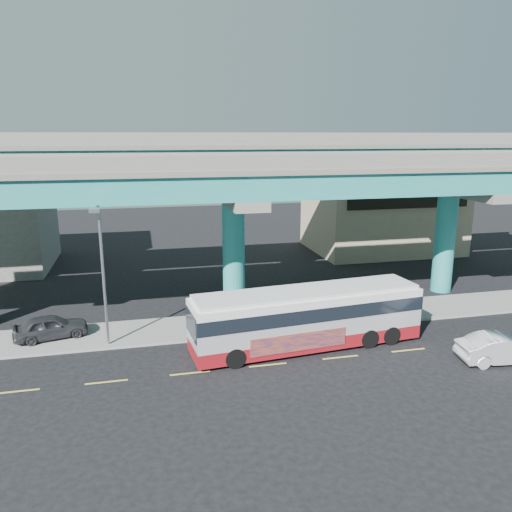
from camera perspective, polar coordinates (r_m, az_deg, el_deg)
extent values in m
plane|color=black|center=(26.56, 1.19, -12.07)|extent=(120.00, 120.00, 0.00)
cube|color=gray|center=(31.45, -1.31, -7.71)|extent=(70.00, 4.00, 0.15)
cube|color=#D8C64C|center=(26.31, -25.68, -13.77)|extent=(2.00, 0.12, 0.01)
cube|color=#D8C64C|center=(25.69, -16.71, -13.62)|extent=(2.00, 0.12, 0.01)
cube|color=#D8C64C|center=(25.69, -7.55, -13.13)|extent=(2.00, 0.12, 0.01)
cube|color=#D8C64C|center=(26.30, 1.36, -12.34)|extent=(2.00, 0.12, 0.01)
cube|color=#D8C64C|center=(27.49, 9.62, -11.34)|extent=(2.00, 0.12, 0.01)
cube|color=#D8C64C|center=(29.18, 17.01, -10.25)|extent=(2.00, 0.12, 0.01)
cube|color=#D8C64C|center=(31.29, 23.45, -9.15)|extent=(2.00, 0.12, 0.01)
cylinder|color=teal|center=(33.65, -2.57, 0.18)|extent=(1.50, 1.50, 7.40)
cube|color=gray|center=(32.95, -2.64, 6.96)|extent=(2.00, 12.00, 0.60)
cube|color=gray|center=(36.29, -3.69, 8.99)|extent=(1.80, 5.00, 1.20)
cylinder|color=teal|center=(39.74, 20.74, 1.39)|extent=(1.50, 1.50, 7.40)
cube|color=gray|center=(39.15, 21.24, 7.12)|extent=(2.00, 12.00, 0.60)
cube|color=gray|center=(42.00, 18.66, 8.94)|extent=(1.80, 5.00, 1.20)
cube|color=teal|center=(29.43, -1.40, 8.13)|extent=(52.00, 5.00, 1.40)
cube|color=gray|center=(29.36, -1.41, 9.78)|extent=(52.00, 5.40, 0.30)
cube|color=gray|center=(26.89, -0.31, 10.60)|extent=(52.00, 0.25, 0.80)
cube|color=gray|center=(31.78, -2.35, 11.06)|extent=(52.00, 0.25, 0.80)
cube|color=teal|center=(36.21, -3.72, 11.04)|extent=(52.00, 5.00, 1.40)
cube|color=gray|center=(36.18, -3.74, 12.38)|extent=(52.00, 5.40, 0.30)
cube|color=gray|center=(33.71, -3.03, 13.24)|extent=(52.00, 0.25, 0.80)
cube|color=gray|center=(38.64, -4.38, 13.27)|extent=(52.00, 0.25, 0.80)
cube|color=tan|center=(52.64, 14.15, 4.46)|extent=(14.00, 10.00, 7.00)
cube|color=black|center=(47.93, 17.07, 5.94)|extent=(12.00, 0.25, 1.20)
cube|color=maroon|center=(28.30, 5.81, -9.16)|extent=(13.14, 4.00, 0.75)
cube|color=#B9B9BE|center=(27.86, 5.87, -6.91)|extent=(13.14, 4.00, 1.62)
cube|color=black|center=(27.68, 5.90, -5.87)|extent=(13.20, 4.06, 0.75)
cube|color=silver|center=(27.49, 5.93, -4.70)|extent=(13.14, 4.00, 0.43)
cube|color=silver|center=(27.39, 5.94, -4.06)|extent=(12.71, 3.72, 0.22)
cube|color=black|center=(30.89, 16.93, -4.63)|extent=(0.30, 2.49, 1.29)
cube|color=black|center=(25.84, -7.42, -7.74)|extent=(0.30, 2.49, 1.29)
cube|color=#1A1252|center=(26.56, 4.95, -9.78)|extent=(5.37, 0.58, 0.97)
cylinder|color=black|center=(25.80, -2.39, -11.58)|extent=(1.10, 0.43, 1.08)
cylinder|color=black|center=(27.98, -3.85, -9.52)|extent=(1.10, 0.43, 1.08)
cylinder|color=black|center=(28.75, 12.80, -9.18)|extent=(1.10, 0.43, 1.08)
cylinder|color=black|center=(30.72, 10.38, -7.55)|extent=(1.10, 0.43, 1.08)
cylinder|color=black|center=(29.47, 15.15, -8.75)|extent=(1.10, 0.43, 1.08)
cylinder|color=black|center=(31.40, 12.64, -7.19)|extent=(1.10, 0.43, 1.08)
imported|color=#B1B1B6|center=(29.24, 26.33, -9.47)|extent=(2.73, 4.98, 1.51)
imported|color=#313237|center=(31.18, -22.42, -7.48)|extent=(3.53, 4.81, 1.38)
cylinder|color=gray|center=(28.22, -17.05, -1.98)|extent=(0.16, 0.16, 8.14)
cylinder|color=gray|center=(26.39, -17.78, 5.47)|extent=(0.12, 2.20, 0.12)
cube|color=gray|center=(25.31, -17.95, 5.01)|extent=(0.50, 0.70, 0.18)
cylinder|color=gray|center=(32.41, 13.29, -5.10)|extent=(0.06, 0.06, 2.33)
cylinder|color=#B20A0A|center=(32.05, 13.42, -3.24)|extent=(0.65, 0.52, 0.80)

